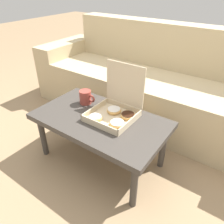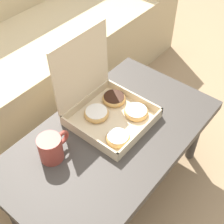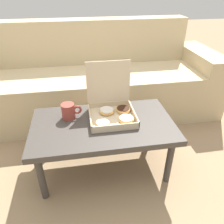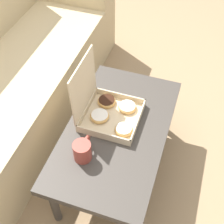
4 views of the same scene
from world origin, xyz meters
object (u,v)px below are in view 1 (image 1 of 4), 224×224
(couch, at_px, (152,87))
(coffee_mug, at_px, (86,97))
(pastry_box, at_px, (116,109))
(coffee_table, at_px, (100,123))

(couch, distance_m, coffee_mug, 0.77)
(pastry_box, height_order, coffee_mug, pastry_box)
(couch, height_order, coffee_mug, couch)
(couch, distance_m, pastry_box, 0.77)
(couch, xyz_separation_m, coffee_mug, (-0.22, -0.73, 0.13))
(couch, bearing_deg, pastry_box, -84.07)
(coffee_mug, bearing_deg, pastry_box, -4.55)
(coffee_mug, bearing_deg, couch, 73.47)
(couch, bearing_deg, coffee_table, -90.00)
(coffee_table, xyz_separation_m, pastry_box, (0.08, 0.08, 0.10))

